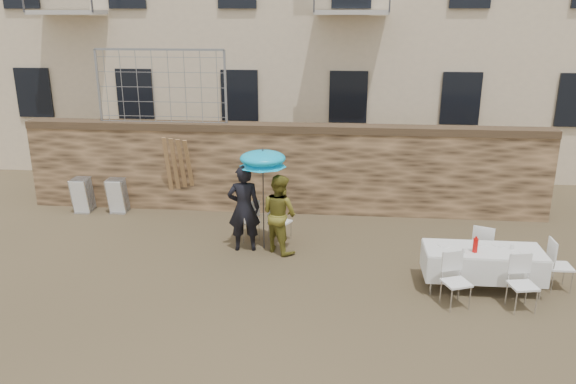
# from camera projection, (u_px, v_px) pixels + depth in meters

# --- Properties ---
(ground) EXTENTS (80.00, 80.00, 0.00)m
(ground) POSITION_uv_depth(u_px,v_px,m) (253.00, 307.00, 9.69)
(ground) COLOR brown
(ground) RESTS_ON ground
(stone_wall) EXTENTS (13.00, 0.50, 2.20)m
(stone_wall) POSITION_uv_depth(u_px,v_px,m) (283.00, 169.00, 14.09)
(stone_wall) COLOR brown
(stone_wall) RESTS_ON ground
(chain_link_fence) EXTENTS (3.20, 0.06, 1.80)m
(chain_link_fence) POSITION_uv_depth(u_px,v_px,m) (161.00, 87.00, 13.75)
(chain_link_fence) COLOR gray
(chain_link_fence) RESTS_ON stone_wall
(man_suit) EXTENTS (0.74, 0.54, 1.87)m
(man_suit) POSITION_uv_depth(u_px,v_px,m) (244.00, 208.00, 11.77)
(man_suit) COLOR black
(man_suit) RESTS_ON ground
(woman_dress) EXTENTS (1.04, 1.01, 1.69)m
(woman_dress) POSITION_uv_depth(u_px,v_px,m) (279.00, 214.00, 11.72)
(woman_dress) COLOR olive
(woman_dress) RESTS_ON ground
(umbrella) EXTENTS (0.99, 0.99, 2.05)m
(umbrella) POSITION_uv_depth(u_px,v_px,m) (263.00, 161.00, 11.52)
(umbrella) COLOR #3F3F44
(umbrella) RESTS_ON ground
(couple_chair_left) EXTENTS (0.65, 0.65, 0.96)m
(couple_chair_left) POSITION_uv_depth(u_px,v_px,m) (249.00, 219.00, 12.43)
(couple_chair_left) COLOR white
(couple_chair_left) RESTS_ON ground
(couple_chair_right) EXTENTS (0.65, 0.65, 0.96)m
(couple_chair_right) POSITION_uv_depth(u_px,v_px,m) (280.00, 220.00, 12.36)
(couple_chair_right) COLOR white
(couple_chair_right) RESTS_ON ground
(banquet_table) EXTENTS (2.10, 0.85, 0.78)m
(banquet_table) POSITION_uv_depth(u_px,v_px,m) (484.00, 251.00, 10.15)
(banquet_table) COLOR white
(banquet_table) RESTS_ON ground
(soda_bottle) EXTENTS (0.09, 0.09, 0.26)m
(soda_bottle) POSITION_uv_depth(u_px,v_px,m) (475.00, 245.00, 9.97)
(soda_bottle) COLOR red
(soda_bottle) RESTS_ON banquet_table
(table_chair_front_left) EXTENTS (0.62, 0.62, 0.96)m
(table_chair_front_left) POSITION_uv_depth(u_px,v_px,m) (456.00, 281.00, 9.57)
(table_chair_front_left) COLOR white
(table_chair_front_left) RESTS_ON ground
(table_chair_front_right) EXTENTS (0.56, 0.56, 0.96)m
(table_chair_front_right) POSITION_uv_depth(u_px,v_px,m) (523.00, 284.00, 9.47)
(table_chair_front_right) COLOR white
(table_chair_front_right) RESTS_ON ground
(table_chair_back) EXTENTS (0.63, 0.63, 0.96)m
(table_chair_back) POSITION_uv_depth(u_px,v_px,m) (483.00, 247.00, 10.96)
(table_chair_back) COLOR white
(table_chair_back) RESTS_ON ground
(table_chair_side) EXTENTS (0.49, 0.49, 0.96)m
(table_chair_side) POSITION_uv_depth(u_px,v_px,m) (560.00, 265.00, 10.19)
(table_chair_side) COLOR white
(table_chair_side) RESTS_ON ground
(chair_stack_left) EXTENTS (0.46, 0.55, 0.92)m
(chair_stack_left) POSITION_uv_depth(u_px,v_px,m) (86.00, 192.00, 14.35)
(chair_stack_left) COLOR white
(chair_stack_left) RESTS_ON ground
(chair_stack_right) EXTENTS (0.46, 0.47, 0.92)m
(chair_stack_right) POSITION_uv_depth(u_px,v_px,m) (120.00, 193.00, 14.26)
(chair_stack_right) COLOR white
(chair_stack_right) RESTS_ON ground
(wood_planks) EXTENTS (0.70, 0.20, 2.00)m
(wood_planks) POSITION_uv_depth(u_px,v_px,m) (181.00, 174.00, 14.02)
(wood_planks) COLOR #A37749
(wood_planks) RESTS_ON ground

